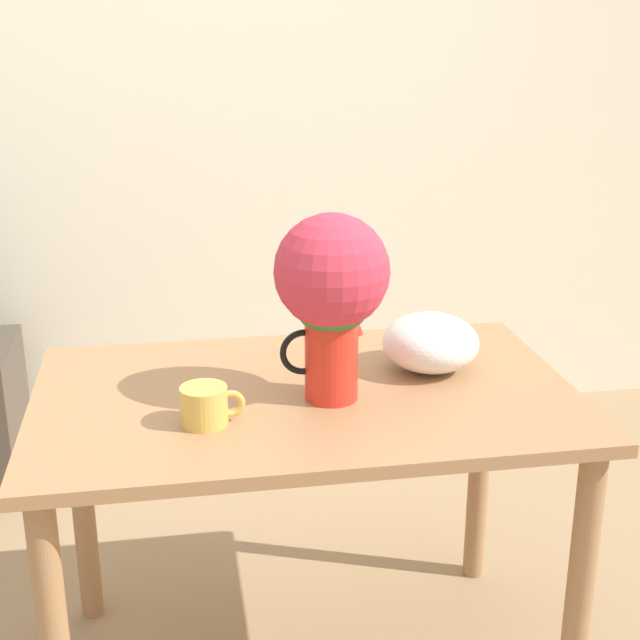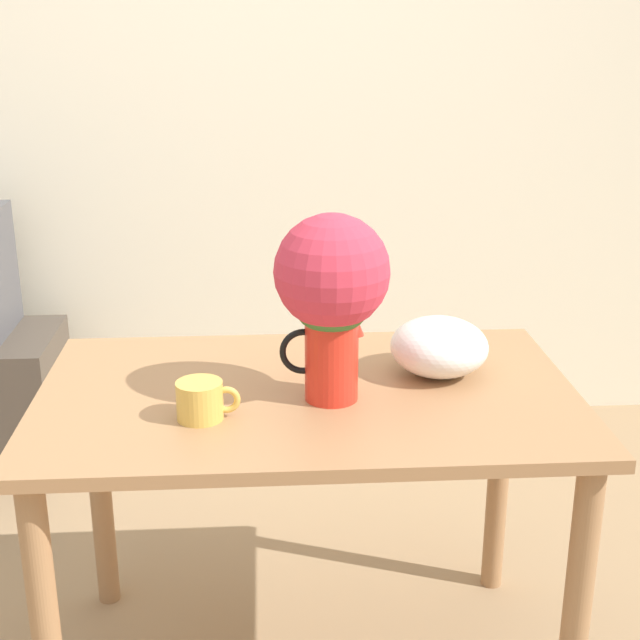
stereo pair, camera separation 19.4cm
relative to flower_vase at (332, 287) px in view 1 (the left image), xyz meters
The scene contains 5 objects.
wall_back 1.65m from the flower_vase, 98.14° to the left, with size 8.00×0.05×2.60m.
table 0.39m from the flower_vase, 136.00° to the left, with size 1.24×0.77×0.78m.
flower_vase is the anchor object (origin of this frame).
coffee_mug 0.37m from the flower_vase, 162.90° to the right, with size 0.13×0.10×0.08m.
white_bowl 0.35m from the flower_vase, 25.78° to the left, with size 0.23×0.23×0.14m.
Camera 1 is at (-0.11, -1.62, 1.59)m, focal length 50.00 mm.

